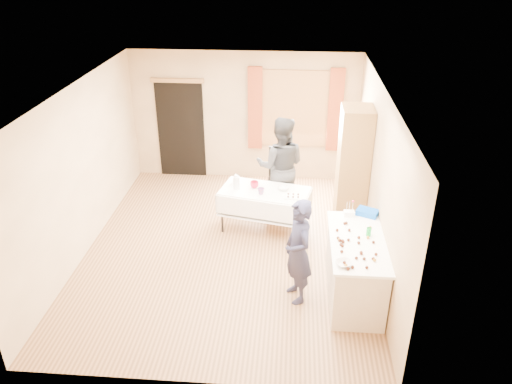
# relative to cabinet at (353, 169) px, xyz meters

# --- Properties ---
(floor) EXTENTS (4.50, 5.50, 0.02)m
(floor) POSITION_rel_cabinet_xyz_m (-1.99, -0.93, -1.07)
(floor) COLOR #9E7047
(floor) RESTS_ON ground
(ceiling) EXTENTS (4.50, 5.50, 0.02)m
(ceiling) POSITION_rel_cabinet_xyz_m (-1.99, -0.93, 1.55)
(ceiling) COLOR white
(ceiling) RESTS_ON floor
(wall_back) EXTENTS (4.50, 0.02, 2.60)m
(wall_back) POSITION_rel_cabinet_xyz_m (-1.99, 1.83, 0.24)
(wall_back) COLOR tan
(wall_back) RESTS_ON floor
(wall_front) EXTENTS (4.50, 0.02, 2.60)m
(wall_front) POSITION_rel_cabinet_xyz_m (-1.99, -3.69, 0.24)
(wall_front) COLOR tan
(wall_front) RESTS_ON floor
(wall_left) EXTENTS (0.02, 5.50, 2.60)m
(wall_left) POSITION_rel_cabinet_xyz_m (-4.25, -0.93, 0.24)
(wall_left) COLOR tan
(wall_left) RESTS_ON floor
(wall_right) EXTENTS (0.02, 5.50, 2.60)m
(wall_right) POSITION_rel_cabinet_xyz_m (0.27, -0.93, 0.24)
(wall_right) COLOR tan
(wall_right) RESTS_ON floor
(window_frame) EXTENTS (1.32, 0.06, 1.52)m
(window_frame) POSITION_rel_cabinet_xyz_m (-0.99, 1.79, 0.44)
(window_frame) COLOR olive
(window_frame) RESTS_ON wall_back
(window_pane) EXTENTS (1.20, 0.02, 1.40)m
(window_pane) POSITION_rel_cabinet_xyz_m (-0.99, 1.78, 0.44)
(window_pane) COLOR white
(window_pane) RESTS_ON wall_back
(curtain_left) EXTENTS (0.28, 0.06, 1.65)m
(curtain_left) POSITION_rel_cabinet_xyz_m (-1.77, 1.74, 0.44)
(curtain_left) COLOR brown
(curtain_left) RESTS_ON wall_back
(curtain_right) EXTENTS (0.28, 0.06, 1.65)m
(curtain_right) POSITION_rel_cabinet_xyz_m (-0.21, 1.74, 0.44)
(curtain_right) COLOR brown
(curtain_right) RESTS_ON wall_back
(doorway) EXTENTS (0.95, 0.04, 2.00)m
(doorway) POSITION_rel_cabinet_xyz_m (-3.29, 1.80, -0.06)
(doorway) COLOR black
(doorway) RESTS_ON floor
(door_lintel) EXTENTS (1.05, 0.06, 0.08)m
(door_lintel) POSITION_rel_cabinet_xyz_m (-3.29, 1.77, 0.96)
(door_lintel) COLOR olive
(door_lintel) RESTS_ON wall_back
(cabinet) EXTENTS (0.50, 0.60, 2.12)m
(cabinet) POSITION_rel_cabinet_xyz_m (0.00, 0.00, 0.00)
(cabinet) COLOR olive
(cabinet) RESTS_ON floor
(counter) EXTENTS (0.74, 1.56, 0.91)m
(counter) POSITION_rel_cabinet_xyz_m (-0.10, -1.98, -0.60)
(counter) COLOR beige
(counter) RESTS_ON floor
(party_table) EXTENTS (1.61, 1.06, 0.75)m
(party_table) POSITION_rel_cabinet_xyz_m (-1.45, -0.29, -0.61)
(party_table) COLOR black
(party_table) RESTS_ON floor
(chair) EXTENTS (0.47, 0.47, 1.11)m
(chair) POSITION_rel_cabinet_xyz_m (-1.21, 0.57, -0.73)
(chair) COLOR black
(chair) RESTS_ON floor
(girl) EXTENTS (0.80, 0.74, 1.52)m
(girl) POSITION_rel_cabinet_xyz_m (-0.89, -2.08, -0.30)
(girl) COLOR #1C1C39
(girl) RESTS_ON floor
(woman) EXTENTS (0.94, 0.76, 1.81)m
(woman) POSITION_rel_cabinet_xyz_m (-1.21, 0.35, -0.15)
(woman) COLOR black
(woman) RESTS_ON floor
(soda_can) EXTENTS (0.08, 0.08, 0.12)m
(soda_can) POSITION_rel_cabinet_xyz_m (0.05, -1.84, -0.09)
(soda_can) COLOR #11892D
(soda_can) RESTS_ON counter
(mixing_bowl) EXTENTS (0.32, 0.32, 0.05)m
(mixing_bowl) POSITION_rel_cabinet_xyz_m (-0.33, -2.55, -0.12)
(mixing_bowl) COLOR white
(mixing_bowl) RESTS_ON counter
(foam_block) EXTENTS (0.15, 0.11, 0.08)m
(foam_block) POSITION_rel_cabinet_xyz_m (-0.17, -1.33, -0.11)
(foam_block) COLOR white
(foam_block) RESTS_ON counter
(blue_basket) EXTENTS (0.36, 0.31, 0.08)m
(blue_basket) POSITION_rel_cabinet_xyz_m (0.10, -1.27, -0.11)
(blue_basket) COLOR #0747BA
(blue_basket) RESTS_ON counter
(pitcher) EXTENTS (0.14, 0.14, 0.22)m
(pitcher) POSITION_rel_cabinet_xyz_m (-1.92, -0.27, -0.20)
(pitcher) COLOR silver
(pitcher) RESTS_ON party_table
(cup_red) EXTENTS (0.14, 0.14, 0.11)m
(cup_red) POSITION_rel_cabinet_xyz_m (-1.63, -0.20, -0.25)
(cup_red) COLOR #AF1532
(cup_red) RESTS_ON party_table
(cup_rainbow) EXTENTS (0.17, 0.17, 0.10)m
(cup_rainbow) POSITION_rel_cabinet_xyz_m (-1.50, -0.43, -0.26)
(cup_rainbow) COLOR red
(cup_rainbow) RESTS_ON party_table
(small_bowl) EXTENTS (0.23, 0.23, 0.06)m
(small_bowl) POSITION_rel_cabinet_xyz_m (-1.14, -0.25, -0.28)
(small_bowl) COLOR white
(small_bowl) RESTS_ON party_table
(pastry_tray) EXTENTS (0.30, 0.23, 0.02)m
(pastry_tray) POSITION_rel_cabinet_xyz_m (-0.97, -0.51, -0.30)
(pastry_tray) COLOR white
(pastry_tray) RESTS_ON party_table
(bottle) EXTENTS (0.10, 0.10, 0.15)m
(bottle) POSITION_rel_cabinet_xyz_m (-1.96, -0.01, -0.23)
(bottle) COLOR white
(bottle) RESTS_ON party_table
(cake_balls) EXTENTS (0.50, 1.13, 0.04)m
(cake_balls) POSITION_rel_cabinet_xyz_m (-0.18, -2.15, -0.13)
(cake_balls) COLOR #3F2314
(cake_balls) RESTS_ON counter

